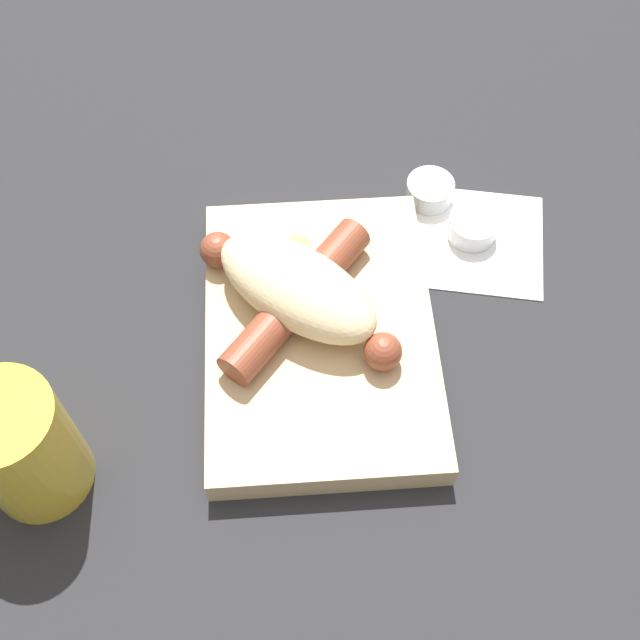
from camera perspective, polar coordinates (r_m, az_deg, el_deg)
name	(u,v)px	position (r m, az deg, el deg)	size (l,w,h in m)	color
ground_plane	(320,343)	(0.69, 0.00, -1.68)	(3.00, 3.00, 0.00)	#232326
food_tray	(320,335)	(0.68, 0.00, -1.08)	(0.27, 0.19, 0.03)	tan
bread_roll	(297,287)	(0.66, -1.65, 2.35)	(0.15, 0.16, 0.05)	beige
sausage	(297,299)	(0.66, -1.65, 1.53)	(0.15, 0.16, 0.03)	brown
pickled_veggies	(273,257)	(0.70, -3.33, 4.51)	(0.07, 0.07, 0.01)	orange
napkin	(478,240)	(0.77, 11.18, 5.58)	(0.14, 0.14, 0.00)	white
condiment_cup_near	(472,228)	(0.76, 10.77, 6.42)	(0.05, 0.05, 0.02)	silver
condiment_cup_far	(429,192)	(0.78, 7.79, 9.01)	(0.05, 0.05, 0.02)	silver
drink_glass	(22,448)	(0.63, -20.43, -8.49)	(0.08, 0.08, 0.11)	gold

